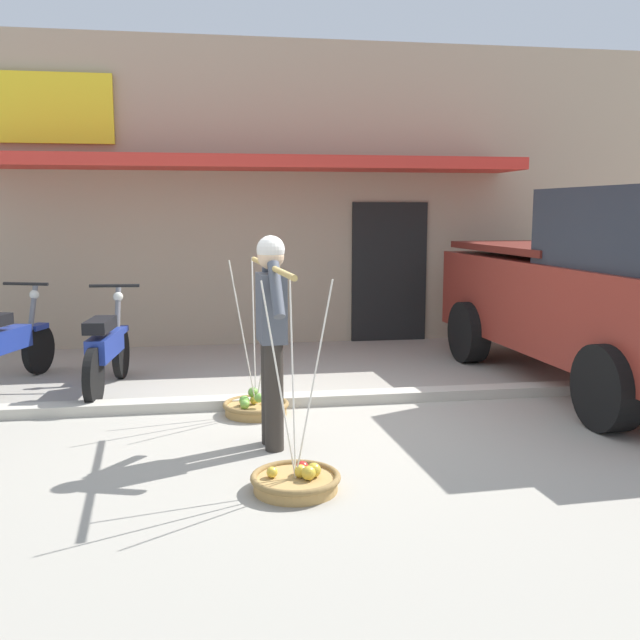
# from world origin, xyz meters

# --- Properties ---
(ground_plane) EXTENTS (90.00, 90.00, 0.00)m
(ground_plane) POSITION_xyz_m (0.00, 0.00, 0.00)
(ground_plane) COLOR #9E998C
(sidewalk_curb) EXTENTS (20.00, 0.24, 0.10)m
(sidewalk_curb) POSITION_xyz_m (0.00, 0.70, 0.05)
(sidewalk_curb) COLOR #BAB4A5
(sidewalk_curb) RESTS_ON ground
(fruit_vendor) EXTENTS (0.22, 1.90, 1.70)m
(fruit_vendor) POSITION_xyz_m (-0.34, -0.52, 0.98)
(fruit_vendor) COLOR #2D2823
(fruit_vendor) RESTS_ON ground
(fruit_basket_left_side) EXTENTS (0.62, 0.62, 1.45)m
(fruit_basket_left_side) POSITION_xyz_m (-0.27, -1.47, 0.08)
(fruit_basket_left_side) COLOR #B2894C
(fruit_basket_left_side) RESTS_ON ground
(fruit_basket_right_side) EXTENTS (0.62, 0.62, 1.45)m
(fruit_basket_right_side) POSITION_xyz_m (-0.41, 0.42, 0.08)
(fruit_basket_right_side) COLOR #B2894C
(fruit_basket_right_side) RESTS_ON ground
(motorcycle_nearest_shop) EXTENTS (0.73, 1.75, 1.09)m
(motorcycle_nearest_shop) POSITION_xyz_m (-2.98, 1.90, 0.45)
(motorcycle_nearest_shop) COLOR black
(motorcycle_nearest_shop) RESTS_ON ground
(motorcycle_second_in_row) EXTENTS (0.54, 1.82, 1.09)m
(motorcycle_second_in_row) POSITION_xyz_m (-1.87, 1.51, 0.45)
(motorcycle_second_in_row) COLOR black
(motorcycle_second_in_row) RESTS_ON ground
(parked_truck) EXTENTS (2.34, 4.79, 2.10)m
(parked_truck) POSITION_xyz_m (3.43, 0.80, 1.03)
(parked_truck) COLOR maroon
(parked_truck) RESTS_ON ground
(storefront_building) EXTENTS (13.00, 6.00, 4.20)m
(storefront_building) POSITION_xyz_m (-0.15, 6.52, 2.10)
(storefront_building) COLOR tan
(storefront_building) RESTS_ON ground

